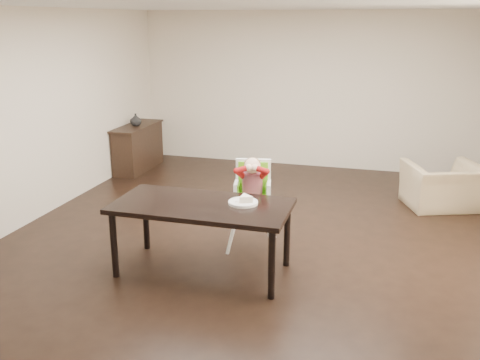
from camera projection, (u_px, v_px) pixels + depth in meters
The scene contains 8 objects.
ground at pixel (259, 238), 6.50m from camera, with size 7.00×7.00×0.00m, color black.
room_walls at pixel (260, 84), 5.96m from camera, with size 6.02×7.02×2.71m.
dining_table at pixel (202, 211), 5.45m from camera, with size 1.80×0.90×0.75m.
high_chair at pixel (252, 184), 6.08m from camera, with size 0.52×0.52×1.06m.
plate at pixel (244, 201), 5.42m from camera, with size 0.30×0.30×0.09m.
armchair at pixel (443, 179), 7.41m from camera, with size 0.97×0.63×0.85m, color tan.
sideboard at pixel (138, 147), 9.33m from camera, with size 0.44×1.26×0.79m.
vase at pixel (136, 120), 9.16m from camera, with size 0.20×0.21×0.20m, color #99999E.
Camera 1 is at (1.44, -5.84, 2.55)m, focal length 40.00 mm.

